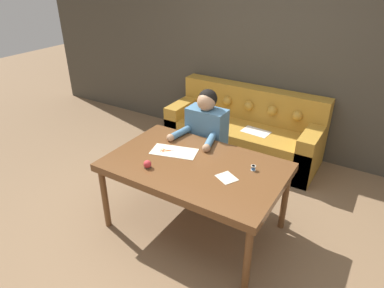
{
  "coord_description": "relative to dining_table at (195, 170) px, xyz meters",
  "views": [
    {
      "loc": [
        1.37,
        -2.23,
        2.33
      ],
      "look_at": [
        -0.11,
        0.16,
        0.82
      ],
      "focal_mm": 32.0,
      "sensor_mm": 36.0,
      "label": 1
    }
  ],
  "objects": [
    {
      "name": "couch",
      "position": [
        -0.21,
        1.61,
        -0.34
      ],
      "size": [
        1.99,
        0.77,
        0.88
      ],
      "color": "#B7842D",
      "rests_on": "ground_plane"
    },
    {
      "name": "ground_plane",
      "position": [
        -0.01,
        -0.01,
        -0.66
      ],
      "size": [
        16.0,
        16.0,
        0.0
      ],
      "primitive_type": "plane",
      "color": "#846647"
    },
    {
      "name": "dining_table",
      "position": [
        0.0,
        0.0,
        0.0
      ],
      "size": [
        1.59,
        1.0,
        0.72
      ],
      "color": "brown",
      "rests_on": "ground_plane"
    },
    {
      "name": "thread_spool",
      "position": [
        0.49,
        0.18,
        0.09
      ],
      "size": [
        0.04,
        0.04,
        0.05
      ],
      "color": "#3366B2",
      "rests_on": "dining_table"
    },
    {
      "name": "wall_back",
      "position": [
        -0.01,
        1.99,
        0.64
      ],
      "size": [
        8.0,
        0.06,
        2.6
      ],
      "color": "#474238",
      "rests_on": "ground_plane"
    },
    {
      "name": "pattern_paper_main",
      "position": [
        -0.28,
        0.09,
        0.06
      ],
      "size": [
        0.48,
        0.33,
        0.0
      ],
      "color": "beige",
      "rests_on": "dining_table"
    },
    {
      "name": "scissors",
      "position": [
        -0.34,
        0.07,
        0.07
      ],
      "size": [
        0.24,
        0.16,
        0.01
      ],
      "color": "silver",
      "rests_on": "dining_table"
    },
    {
      "name": "pattern_paper_offcut",
      "position": [
        0.35,
        -0.05,
        0.06
      ],
      "size": [
        0.21,
        0.2,
        0.0
      ],
      "color": "beige",
      "rests_on": "dining_table"
    },
    {
      "name": "person",
      "position": [
        -0.24,
        0.63,
        -0.06
      ],
      "size": [
        0.49,
        0.57,
        1.18
      ],
      "color": "#33281E",
      "rests_on": "ground_plane"
    },
    {
      "name": "pin_cushion",
      "position": [
        -0.32,
        -0.27,
        0.1
      ],
      "size": [
        0.07,
        0.07,
        0.07
      ],
      "color": "#4C3828",
      "rests_on": "dining_table"
    }
  ]
}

